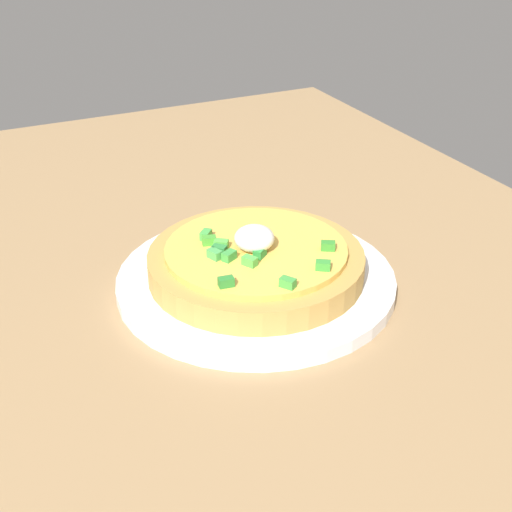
% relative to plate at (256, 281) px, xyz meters
% --- Properties ---
extents(dining_table, '(1.22, 0.87, 0.03)m').
position_rel_plate_xyz_m(dining_table, '(-0.05, 0.05, -0.02)').
color(dining_table, '#9B7951').
rests_on(dining_table, ground).
extents(plate, '(0.26, 0.26, 0.01)m').
position_rel_plate_xyz_m(plate, '(0.00, 0.00, 0.00)').
color(plate, white).
rests_on(plate, dining_table).
extents(pizza, '(0.20, 0.20, 0.05)m').
position_rel_plate_xyz_m(pizza, '(-0.00, 0.00, 0.02)').
color(pizza, '#BD8F46').
rests_on(pizza, plate).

